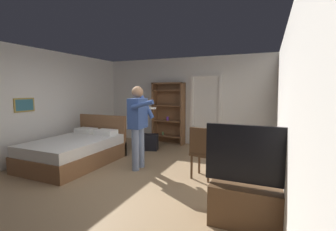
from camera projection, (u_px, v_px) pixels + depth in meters
ground_plane at (126, 179)px, 4.40m from camera, size 7.14×7.14×0.00m
wall_back at (184, 101)px, 7.27m from camera, size 5.48×0.12×2.66m
wall_left at (25, 105)px, 5.30m from camera, size 0.15×6.73×2.66m
wall_right at (289, 115)px, 3.20m from camera, size 0.12×6.73×2.66m
doorway_frame at (206, 105)px, 6.93m from camera, size 0.93×0.08×2.13m
bed at (77, 150)px, 5.34m from camera, size 1.44×2.09×1.02m
bookshelf at (169, 111)px, 7.27m from camera, size 1.02×0.32×1.90m
tv_flatscreen at (256, 198)px, 2.81m from camera, size 1.22×0.40×1.26m
side_table at (233, 157)px, 4.22m from camera, size 0.64×0.64×0.70m
laptop at (232, 142)px, 4.16m from camera, size 0.33×0.34×0.16m
bottle_on_table at (241, 140)px, 4.05m from camera, size 0.06×0.06×0.24m
wooden_chair at (202, 151)px, 4.36m from camera, size 0.48×0.48×0.99m
person_blue_shirt at (138, 121)px, 4.88m from camera, size 0.68×0.58×1.75m
suitcase_dark at (149, 142)px, 6.52m from camera, size 0.54×0.40×0.45m
suitcase_small at (147, 141)px, 6.86m from camera, size 0.61×0.46×0.36m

